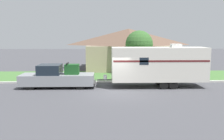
{
  "coord_description": "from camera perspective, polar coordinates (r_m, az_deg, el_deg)",
  "views": [
    {
      "loc": [
        -0.77,
        -18.06,
        4.18
      ],
      "look_at": [
        -0.13,
        1.89,
        1.4
      ],
      "focal_mm": 40.0,
      "sensor_mm": 36.0,
      "label": 1
    }
  ],
  "objects": [
    {
      "name": "ground_plane",
      "position": [
        18.55,
        0.6,
        -5.09
      ],
      "size": [
        120.0,
        120.0,
        0.0
      ],
      "primitive_type": "plane",
      "color": "#47474C"
    },
    {
      "name": "curb_strip",
      "position": [
        22.21,
        0.19,
        -2.74
      ],
      "size": [
        80.0,
        0.3,
        0.14
      ],
      "color": "beige",
      "rests_on": "ground_plane"
    },
    {
      "name": "lawn_strip",
      "position": [
        25.81,
        -0.09,
        -1.36
      ],
      "size": [
        80.0,
        7.0,
        0.03
      ],
      "color": "#477538",
      "rests_on": "ground_plane"
    },
    {
      "name": "house_across_street",
      "position": [
        31.69,
        3.8,
        5.05
      ],
      "size": [
        11.08,
        8.57,
        5.01
      ],
      "color": "tan",
      "rests_on": "ground_plane"
    },
    {
      "name": "pickup_truck",
      "position": [
        20.58,
        -12.45,
        -1.61
      ],
      "size": [
        5.97,
        2.02,
        2.0
      ],
      "color": "black",
      "rests_on": "ground_plane"
    },
    {
      "name": "travel_trailer",
      "position": [
        20.56,
        10.63,
        1.35
      ],
      "size": [
        8.81,
        2.23,
        3.51
      ],
      "color": "black",
      "rests_on": "ground_plane"
    },
    {
      "name": "mailbox",
      "position": [
        23.33,
        -16.37,
        -0.04
      ],
      "size": [
        0.48,
        0.2,
        1.41
      ],
      "color": "brown",
      "rests_on": "ground_plane"
    },
    {
      "name": "tree_in_yard",
      "position": [
        25.59,
        6.21,
        5.86
      ],
      "size": [
        2.79,
        2.79,
        4.68
      ],
      "color": "brown",
      "rests_on": "ground_plane"
    }
  ]
}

